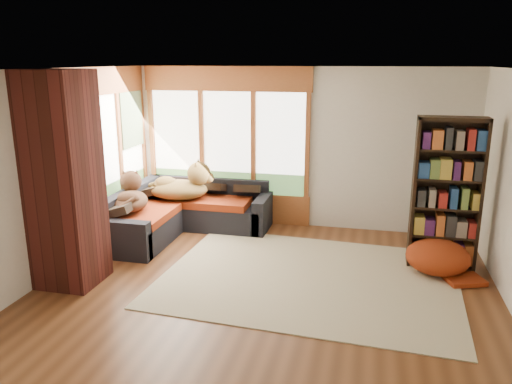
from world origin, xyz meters
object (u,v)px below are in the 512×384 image
at_px(brick_chimney, 64,181).
at_px(dog_brindle, 130,192).
at_px(sectional_sofa, 170,213).
at_px(area_rug, 309,277).
at_px(dog_tan, 183,181).
at_px(pouf, 438,256).
at_px(bookshelf, 446,194).

distance_m(brick_chimney, dog_brindle, 1.61).
distance_m(sectional_sofa, area_rug, 2.76).
distance_m(brick_chimney, dog_tan, 2.35).
bearing_deg(brick_chimney, sectional_sofa, 77.71).
bearing_deg(dog_tan, pouf, -23.96).
height_order(area_rug, bookshelf, bookshelf).
bearing_deg(pouf, bookshelf, 75.37).
distance_m(sectional_sofa, pouf, 4.10).
distance_m(brick_chimney, sectional_sofa, 2.32).
height_order(brick_chimney, dog_tan, brick_chimney).
relative_size(brick_chimney, dog_brindle, 2.68).
height_order(dog_tan, dog_brindle, dog_tan).
relative_size(bookshelf, pouf, 2.48).
bearing_deg(pouf, dog_tan, 166.76).
bearing_deg(brick_chimney, bookshelf, 18.83).
relative_size(brick_chimney, area_rug, 0.71).
bearing_deg(dog_tan, sectional_sofa, -149.29).
distance_m(sectional_sofa, bookshelf, 4.18).
height_order(area_rug, pouf, pouf).
bearing_deg(sectional_sofa, pouf, -9.43).
relative_size(pouf, dog_brindle, 0.84).
relative_size(area_rug, dog_brindle, 3.77).
bearing_deg(bookshelf, area_rug, -154.66).
bearing_deg(dog_tan, dog_brindle, -141.16).
distance_m(bookshelf, pouf, 0.81).
bearing_deg(area_rug, bookshelf, 25.34).
distance_m(pouf, dog_brindle, 4.47).
height_order(sectional_sofa, dog_brindle, dog_brindle).
bearing_deg(dog_tan, area_rug, -43.75).
relative_size(area_rug, bookshelf, 1.82).
height_order(pouf, dog_brindle, dog_brindle).
bearing_deg(dog_tan, brick_chimney, -116.69).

